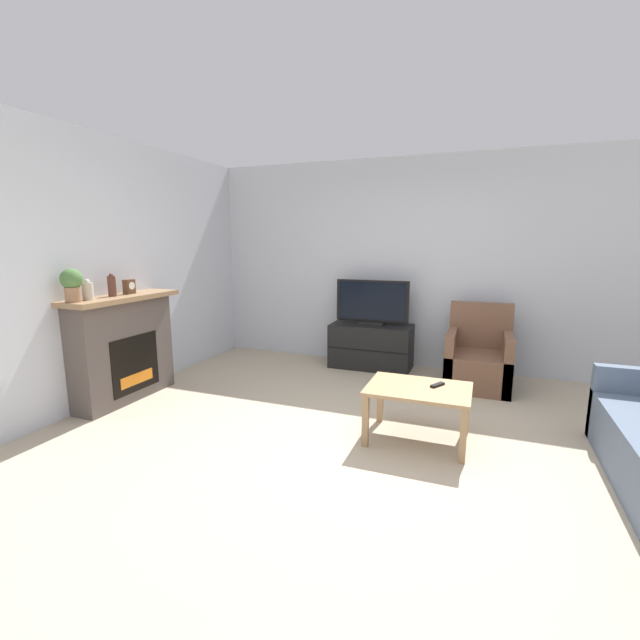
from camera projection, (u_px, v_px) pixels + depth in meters
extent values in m
plane|color=tan|center=(374.00, 449.00, 3.44)|extent=(24.00, 24.00, 0.00)
cube|color=silver|center=(424.00, 264.00, 5.51)|extent=(12.00, 0.06, 2.70)
cube|color=silver|center=(91.00, 272.00, 4.22)|extent=(0.06, 12.00, 2.70)
cube|color=#564C47|center=(123.00, 350.00, 4.44)|extent=(0.29, 1.13, 1.06)
cube|color=black|center=(136.00, 364.00, 4.41)|extent=(0.01, 0.62, 0.58)
cube|color=orange|center=(137.00, 378.00, 4.44)|extent=(0.01, 0.43, 0.12)
cube|color=#93704C|center=(121.00, 298.00, 4.33)|extent=(0.41, 1.25, 0.05)
cylinder|color=beige|center=(88.00, 291.00, 3.97)|extent=(0.10, 0.10, 0.16)
sphere|color=beige|center=(87.00, 282.00, 3.95)|extent=(0.05, 0.05, 0.05)
cylinder|color=#512D23|center=(112.00, 286.00, 4.22)|extent=(0.08, 0.08, 0.20)
sphere|color=#512D23|center=(111.00, 275.00, 4.20)|extent=(0.04, 0.04, 0.04)
cube|color=brown|center=(129.00, 287.00, 4.43)|extent=(0.07, 0.11, 0.15)
cylinder|color=white|center=(132.00, 286.00, 4.41)|extent=(0.00, 0.08, 0.08)
cylinder|color=#936B4C|center=(73.00, 295.00, 3.83)|extent=(0.13, 0.13, 0.13)
sphere|color=#477038|center=(71.00, 279.00, 3.80)|extent=(0.19, 0.19, 0.19)
cube|color=black|center=(371.00, 346.00, 5.62)|extent=(1.05, 0.49, 0.58)
cube|color=black|center=(366.00, 350.00, 5.39)|extent=(1.03, 0.01, 0.01)
cube|color=black|center=(372.00, 323.00, 5.57)|extent=(0.33, 0.18, 0.04)
cube|color=black|center=(372.00, 301.00, 5.51)|extent=(0.95, 0.03, 0.54)
cube|color=black|center=(372.00, 301.00, 5.50)|extent=(0.87, 0.01, 0.49)
cube|color=brown|center=(477.00, 370.00, 4.87)|extent=(0.70, 0.76, 0.40)
cube|color=brown|center=(481.00, 325.00, 5.07)|extent=(0.70, 0.14, 0.53)
cube|color=brown|center=(451.00, 357.00, 4.96)|extent=(0.10, 0.76, 0.64)
cube|color=brown|center=(507.00, 362.00, 4.75)|extent=(0.10, 0.76, 0.64)
cube|color=#A37F56|center=(419.00, 389.00, 3.52)|extent=(0.83, 0.60, 0.03)
cube|color=#A37F56|center=(365.00, 421.00, 3.45)|extent=(0.05, 0.05, 0.43)
cube|color=#A37F56|center=(463.00, 436.00, 3.19)|extent=(0.05, 0.05, 0.43)
cube|color=#A37F56|center=(380.00, 399.00, 3.93)|extent=(0.05, 0.05, 0.43)
cube|color=#A37F56|center=(466.00, 410.00, 3.66)|extent=(0.05, 0.05, 0.43)
cube|color=black|center=(437.00, 385.00, 3.54)|extent=(0.11, 0.15, 0.02)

